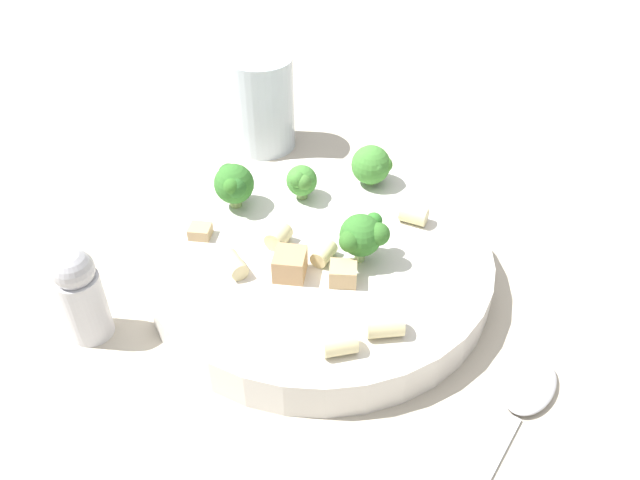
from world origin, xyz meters
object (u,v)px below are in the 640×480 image
(rigatoni_0, at_px, (279,237))
(chicken_chunk_2, at_px, (200,231))
(broccoli_floret_0, at_px, (372,165))
(drinking_glass, at_px, (262,109))
(broccoli_floret_2, at_px, (301,181))
(pasta_bowl, at_px, (320,261))
(rigatoni_1, at_px, (339,344))
(rigatoni_4, at_px, (414,214))
(rigatoni_5, at_px, (319,254))
(chicken_chunk_0, at_px, (290,264))
(rigatoni_3, at_px, (385,326))
(broccoli_floret_3, at_px, (362,235))
(rigatoni_2, at_px, (234,264))
(pepper_shaker, at_px, (81,295))
(spoon, at_px, (517,409))
(broccoli_floret_1, at_px, (234,184))
(chicken_chunk_1, at_px, (343,274))

(rigatoni_0, distance_m, chicken_chunk_2, 0.07)
(broccoli_floret_0, distance_m, drinking_glass, 0.18)
(chicken_chunk_2, bearing_deg, broccoli_floret_2, 20.78)
(pasta_bowl, xyz_separation_m, drinking_glass, (-0.01, 0.24, 0.03))
(rigatoni_1, bearing_deg, drinking_glass, 90.37)
(rigatoni_4, height_order, chicken_chunk_2, rigatoni_4)
(rigatoni_5, height_order, chicken_chunk_0, chicken_chunk_0)
(pasta_bowl, distance_m, rigatoni_3, 0.11)
(broccoli_floret_2, xyz_separation_m, rigatoni_5, (-0.00, -0.09, -0.01))
(rigatoni_0, height_order, chicken_chunk_0, chicken_chunk_0)
(broccoli_floret_3, height_order, rigatoni_2, broccoli_floret_3)
(rigatoni_3, distance_m, drinking_glass, 0.35)
(pepper_shaker, relative_size, spoon, 0.55)
(pasta_bowl, relative_size, broccoli_floret_3, 6.72)
(pasta_bowl, height_order, rigatoni_4, rigatoni_4)
(broccoli_floret_3, xyz_separation_m, drinking_glass, (-0.04, 0.26, -0.01))
(broccoli_floret_0, xyz_separation_m, chicken_chunk_0, (-0.10, -0.11, -0.01))
(rigatoni_1, height_order, rigatoni_3, same)
(rigatoni_1, bearing_deg, chicken_chunk_2, 119.40)
(rigatoni_4, xyz_separation_m, chicken_chunk_0, (-0.12, -0.04, 0.00))
(rigatoni_0, xyz_separation_m, rigatoni_3, (0.06, -0.12, 0.00))
(broccoli_floret_2, xyz_separation_m, rigatoni_0, (-0.03, -0.06, -0.01))
(rigatoni_1, bearing_deg, broccoli_floret_1, 105.05)
(pasta_bowl, xyz_separation_m, rigatoni_0, (-0.03, 0.01, 0.02))
(broccoli_floret_0, bearing_deg, chicken_chunk_1, -115.25)
(rigatoni_0, distance_m, spoon, 0.23)
(chicken_chunk_2, bearing_deg, rigatoni_0, -22.10)
(broccoli_floret_0, bearing_deg, broccoli_floret_3, -110.27)
(rigatoni_4, bearing_deg, broccoli_floret_3, -145.90)
(broccoli_floret_1, xyz_separation_m, rigatoni_2, (-0.01, -0.09, -0.02))
(broccoli_floret_1, distance_m, spoon, 0.31)
(drinking_glass, bearing_deg, chicken_chunk_0, -93.66)
(pasta_bowl, relative_size, broccoli_floret_0, 7.38)
(pasta_bowl, relative_size, drinking_glass, 2.76)
(rigatoni_2, bearing_deg, broccoli_floret_3, -5.08)
(rigatoni_5, bearing_deg, rigatoni_1, -94.00)
(broccoli_floret_2, bearing_deg, broccoli_floret_0, 7.75)
(drinking_glass, xyz_separation_m, pepper_shaker, (-0.18, -0.27, -0.00))
(broccoli_floret_1, relative_size, chicken_chunk_1, 1.95)
(broccoli_floret_0, bearing_deg, drinking_glass, 118.92)
(rigatoni_1, distance_m, chicken_chunk_2, 0.18)
(broccoli_floret_0, distance_m, rigatoni_2, 0.18)
(rigatoni_3, bearing_deg, spoon, -38.24)
(pepper_shaker, bearing_deg, rigatoni_1, -26.55)
(rigatoni_1, xyz_separation_m, chicken_chunk_1, (0.02, 0.07, -0.00))
(pasta_bowl, bearing_deg, rigatoni_1, -95.68)
(chicken_chunk_0, xyz_separation_m, drinking_glass, (0.02, 0.27, 0.00))
(chicken_chunk_0, relative_size, chicken_chunk_2, 1.47)
(chicken_chunk_0, xyz_separation_m, chicken_chunk_2, (-0.07, 0.07, -0.01))
(rigatoni_0, xyz_separation_m, chicken_chunk_1, (0.04, -0.06, -0.00))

